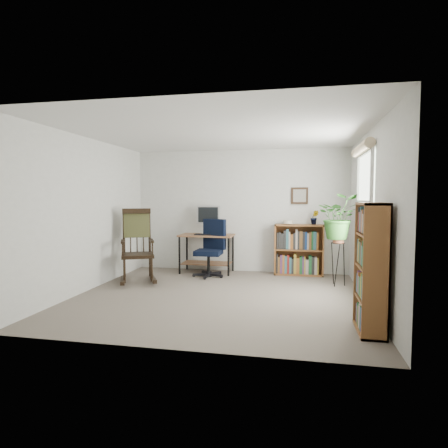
% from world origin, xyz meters
% --- Properties ---
extents(floor, '(4.20, 4.00, 0.00)m').
position_xyz_m(floor, '(0.00, 0.00, 0.00)').
color(floor, slate).
rests_on(floor, ground).
extents(ceiling, '(4.20, 4.00, 0.00)m').
position_xyz_m(ceiling, '(0.00, 0.00, 2.40)').
color(ceiling, silver).
rests_on(ceiling, ground).
extents(wall_back, '(4.20, 0.00, 2.40)m').
position_xyz_m(wall_back, '(0.00, 2.00, 1.20)').
color(wall_back, silver).
rests_on(wall_back, ground).
extents(wall_front, '(4.20, 0.00, 2.40)m').
position_xyz_m(wall_front, '(0.00, -2.00, 1.20)').
color(wall_front, silver).
rests_on(wall_front, ground).
extents(wall_left, '(0.00, 4.00, 2.40)m').
position_xyz_m(wall_left, '(-2.10, 0.00, 1.20)').
color(wall_left, silver).
rests_on(wall_left, ground).
extents(wall_right, '(0.00, 4.00, 2.40)m').
position_xyz_m(wall_right, '(2.10, 0.00, 1.20)').
color(wall_right, silver).
rests_on(wall_right, ground).
extents(window, '(0.12, 1.20, 1.50)m').
position_xyz_m(window, '(2.06, 0.30, 1.40)').
color(window, white).
rests_on(window, wall_right).
extents(desk, '(1.04, 0.57, 0.75)m').
position_xyz_m(desk, '(-0.60, 1.70, 0.37)').
color(desk, brown).
rests_on(desk, floor).
extents(monitor, '(0.46, 0.16, 0.56)m').
position_xyz_m(monitor, '(-0.60, 1.84, 1.03)').
color(monitor, '#B0B1B5').
rests_on(monitor, desk).
extents(keyboard, '(0.40, 0.15, 0.02)m').
position_xyz_m(keyboard, '(-0.60, 1.58, 0.76)').
color(keyboard, black).
rests_on(keyboard, desk).
extents(office_chair, '(0.75, 0.75, 1.08)m').
position_xyz_m(office_chair, '(-0.48, 1.33, 0.54)').
color(office_chair, black).
rests_on(office_chair, floor).
extents(rocking_chair, '(1.09, 1.29, 1.29)m').
position_xyz_m(rocking_chair, '(-1.58, 0.65, 0.65)').
color(rocking_chair, black).
rests_on(rocking_chair, floor).
extents(low_bookshelf, '(0.91, 0.30, 0.96)m').
position_xyz_m(low_bookshelf, '(1.16, 1.82, 0.48)').
color(low_bookshelf, brown).
rests_on(low_bookshelf, floor).
extents(tall_bookshelf, '(0.26, 0.62, 1.41)m').
position_xyz_m(tall_bookshelf, '(1.92, -1.11, 0.70)').
color(tall_bookshelf, brown).
rests_on(tall_bookshelf, floor).
extents(plant_stand, '(0.28, 0.28, 0.84)m').
position_xyz_m(plant_stand, '(1.80, 1.06, 0.42)').
color(plant_stand, black).
rests_on(plant_stand, floor).
extents(spider_plant, '(1.69, 1.88, 1.46)m').
position_xyz_m(spider_plant, '(1.80, 1.06, 1.51)').
color(spider_plant, '#2B6322').
rests_on(spider_plant, plant_stand).
extents(potted_plant_small, '(0.13, 0.24, 0.11)m').
position_xyz_m(potted_plant_small, '(1.44, 1.83, 1.01)').
color(potted_plant_small, '#2B6322').
rests_on(potted_plant_small, low_bookshelf).
extents(framed_picture, '(0.32, 0.04, 0.32)m').
position_xyz_m(framed_picture, '(1.16, 1.97, 1.50)').
color(framed_picture, black).
rests_on(framed_picture, wall_back).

